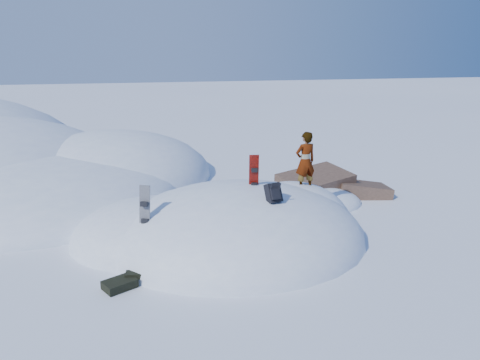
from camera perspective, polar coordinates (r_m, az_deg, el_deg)
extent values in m
plane|color=white|center=(12.76, -0.35, -7.37)|extent=(120.00, 120.00, 0.00)
ellipsoid|color=white|center=(12.76, -0.35, -7.37)|extent=(7.00, 6.00, 3.00)
ellipsoid|color=white|center=(13.05, -10.48, -7.10)|extent=(4.40, 4.00, 2.20)
ellipsoid|color=white|center=(13.94, 6.18, -5.39)|extent=(3.60, 3.20, 2.50)
ellipsoid|color=white|center=(17.52, -23.78, -2.21)|extent=(10.00, 9.00, 2.80)
ellipsoid|color=white|center=(19.61, -15.36, 0.43)|extent=(8.00, 8.00, 3.60)
ellipsoid|color=white|center=(16.49, -22.66, -3.17)|extent=(6.00, 5.00, 1.80)
cube|color=brown|center=(16.81, 9.08, -1.39)|extent=(2.82, 2.41, 1.62)
cube|color=brown|center=(17.19, 14.51, -2.03)|extent=(2.16, 1.80, 1.33)
cube|color=brown|center=(18.12, 9.41, -0.46)|extent=(2.08, 2.01, 1.10)
ellipsoid|color=white|center=(15.82, 9.08, -2.88)|extent=(3.20, 2.40, 1.00)
cube|color=#AE1209|center=(12.55, 1.69, 0.08)|extent=(0.29, 0.22, 1.38)
cube|color=black|center=(12.43, 1.76, 1.24)|extent=(0.18, 0.13, 0.12)
cube|color=black|center=(12.54, 1.75, -0.60)|extent=(0.18, 0.13, 0.12)
cube|color=black|center=(11.45, -11.54, -4.15)|extent=(0.34, 0.32, 1.42)
cube|color=black|center=(11.30, -11.61, -2.89)|extent=(0.20, 0.17, 0.13)
cube|color=black|center=(11.45, -11.49, -4.92)|extent=(0.20, 0.17, 0.13)
cube|color=black|center=(11.51, 4.09, -1.60)|extent=(0.44, 0.48, 0.54)
cube|color=black|center=(11.37, 4.31, -1.72)|extent=(0.28, 0.26, 0.29)
cylinder|color=black|center=(11.33, 3.77, -1.21)|extent=(0.04, 0.19, 0.36)
cylinder|color=black|center=(11.39, 4.80, -1.14)|extent=(0.04, 0.19, 0.36)
cube|color=black|center=(10.68, -14.46, -12.19)|extent=(0.81, 0.73, 0.19)
cube|color=black|center=(10.81, -12.80, -11.20)|extent=(0.39, 0.30, 0.12)
imported|color=slate|center=(13.48, 7.96, 2.25)|extent=(0.70, 0.53, 1.73)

